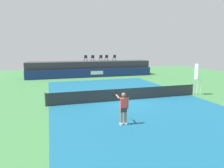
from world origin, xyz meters
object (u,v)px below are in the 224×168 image
at_px(spectator_chair_far_left, 86,58).
at_px(spectator_chair_left, 93,58).
at_px(spectator_chair_right, 107,58).
at_px(net_post_near, 45,100).
at_px(umpire_chair, 197,77).
at_px(net_post_far, 192,89).
at_px(spectator_chair_far_right, 114,57).
at_px(tennis_player, 123,107).
at_px(tennis_ball, 173,97).
at_px(spectator_chair_center, 101,58).

height_order(spectator_chair_far_left, spectator_chair_left, same).
distance_m(spectator_chair_right, net_post_near, 17.87).
bearing_deg(umpire_chair, net_post_far, 179.99).
bearing_deg(spectator_chair_far_right, tennis_player, -106.42).
bearing_deg(spectator_chair_left, spectator_chair_right, 4.92).
bearing_deg(net_post_near, tennis_ball, -2.29).
relative_size(spectator_chair_far_left, tennis_player, 0.50).
xyz_separation_m(umpire_chair, net_post_near, (-12.77, 0.00, -1.09)).
bearing_deg(spectator_chair_far_left, spectator_chair_center, -10.40).
height_order(spectator_chair_far_left, umpire_chair, spectator_chair_far_left).
relative_size(spectator_chair_right, umpire_chair, 0.32).
bearing_deg(spectator_chair_left, spectator_chair_center, -10.05).
bearing_deg(tennis_ball, net_post_near, 177.71).
bearing_deg(tennis_player, spectator_chair_far_right, 73.58).
height_order(spectator_chair_far_left, tennis_player, spectator_chair_far_left).
height_order(spectator_chair_left, tennis_player, spectator_chair_left).
height_order(spectator_chair_center, tennis_player, spectator_chair_center).
height_order(spectator_chair_left, spectator_chair_right, same).
bearing_deg(spectator_chair_far_left, spectator_chair_left, -10.81).
bearing_deg(umpire_chair, tennis_ball, -171.02).
distance_m(spectator_chair_far_left, tennis_ball, 16.67).
bearing_deg(spectator_chair_right, tennis_ball, -84.97).
relative_size(spectator_chair_left, umpire_chair, 0.32).
distance_m(net_post_far, tennis_ball, 2.29).
bearing_deg(tennis_ball, spectator_chair_left, 102.95).
bearing_deg(tennis_player, net_post_near, 129.65).
distance_m(spectator_chair_far_left, spectator_chair_center, 2.23).
distance_m(spectator_chair_far_left, spectator_chair_left, 1.02).
bearing_deg(umpire_chair, net_post_near, 180.00).
bearing_deg(tennis_player, spectator_chair_left, 82.82).
xyz_separation_m(spectator_chair_center, net_post_far, (4.61, -14.99, -2.19)).
xyz_separation_m(umpire_chair, tennis_ball, (-2.58, -0.41, -1.55)).
xyz_separation_m(spectator_chair_far_left, umpire_chair, (7.17, -15.39, -1.11)).
distance_m(umpire_chair, tennis_ball, 3.04).
bearing_deg(spectator_chair_right, spectator_chair_far_left, 179.97).
bearing_deg(spectator_chair_far_right, net_post_far, -81.06).
xyz_separation_m(net_post_near, net_post_far, (12.40, 0.00, 0.00)).
bearing_deg(spectator_chair_far_right, umpire_chair, -79.70).
distance_m(spectator_chair_left, spectator_chair_center, 1.21).
height_order(spectator_chair_right, tennis_player, spectator_chair_right).
xyz_separation_m(spectator_chair_left, tennis_player, (-2.53, -20.11, -1.73)).
bearing_deg(tennis_ball, spectator_chair_far_right, 90.69).
distance_m(spectator_chair_far_left, net_post_near, 16.53).
xyz_separation_m(spectator_chair_left, spectator_chair_far_right, (3.40, 0.03, 0.00)).
bearing_deg(net_post_far, tennis_player, -149.50).
distance_m(spectator_chair_center, spectator_chair_far_right, 2.22).
bearing_deg(tennis_player, umpire_chair, 29.42).
height_order(spectator_chair_left, spectator_chair_center, same).
bearing_deg(spectator_chair_far_right, spectator_chair_right, 172.63).
bearing_deg(spectator_chair_center, spectator_chair_far_right, 6.33).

